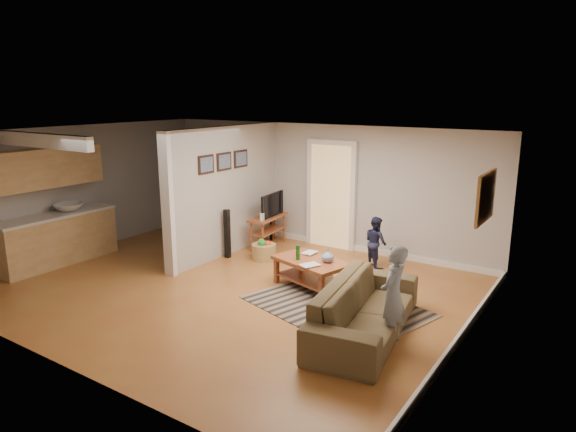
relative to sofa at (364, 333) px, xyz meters
The scene contains 11 objects.
ground 2.62m from the sofa, behind, with size 7.50×7.50×0.00m, color brown.
room_shell 4.01m from the sofa, 168.91° to the left, with size 7.54×6.02×2.52m.
area_rug 0.92m from the sofa, 142.00° to the left, with size 2.47×1.81×0.01m, color black.
sofa is the anchor object (origin of this frame).
coffee_table 1.80m from the sofa, 144.17° to the left, with size 1.36×1.01×0.72m.
tv_console 4.21m from the sofa, 143.32° to the left, with size 0.50×1.08×0.90m.
speaker_left 3.93m from the sofa, 157.50° to the left, with size 0.10×0.10×0.95m, color black.
speaker_right 4.70m from the sofa, 140.28° to the left, with size 0.09×0.09×0.88m, color black.
toy_basket 3.44m from the sofa, 148.83° to the left, with size 0.46×0.46×0.41m.
child 0.40m from the sofa, ahead, with size 0.47×0.31×1.30m, color gray.
toddler 2.73m from the sofa, 111.22° to the left, with size 0.46×0.36×0.95m, color #1D1F3E.
Camera 1 is at (5.21, -6.07, 3.11)m, focal length 32.00 mm.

